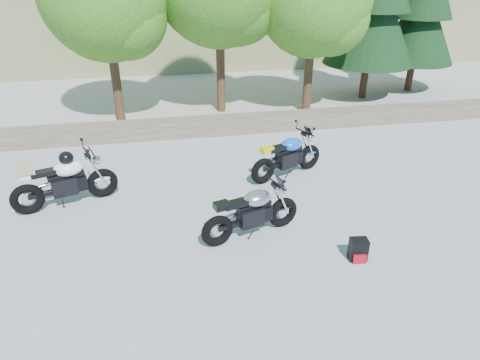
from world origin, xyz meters
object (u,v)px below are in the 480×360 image
backpack (358,250)px  silver_bike (252,213)px  white_bike (63,180)px  blue_bike (288,157)px

backpack → silver_bike: bearing=153.9°
white_bike → blue_bike: size_ratio=1.09×
silver_bike → blue_bike: 2.63m
silver_bike → blue_bike: size_ratio=1.01×
white_bike → backpack: size_ratio=5.18×
blue_bike → backpack: (0.30, -3.32, -0.30)m
silver_bike → blue_bike: bearing=42.8°
silver_bike → backpack: bearing=-49.4°
silver_bike → blue_bike: (1.34, 2.27, 0.01)m
white_bike → blue_bike: 4.92m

